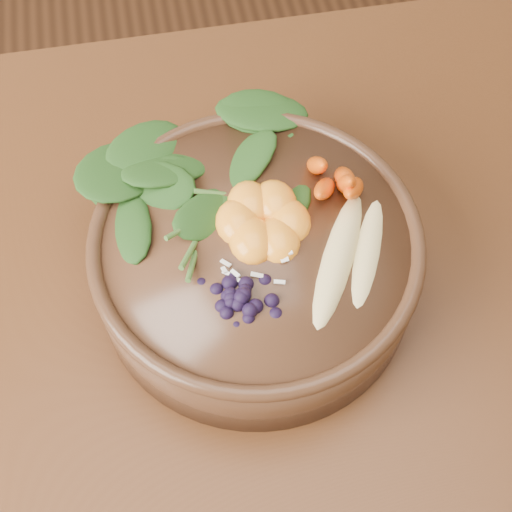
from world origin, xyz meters
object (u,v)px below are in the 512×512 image
(stoneware_bowl, at_px, (256,262))
(kale_heap, at_px, (223,159))
(banana_halves, at_px, (355,246))
(carrot_cluster, at_px, (337,151))
(dining_table, at_px, (378,382))
(blueberry_pile, at_px, (241,288))
(mandarin_cluster, at_px, (263,212))

(stoneware_bowl, bearing_deg, kale_heap, 101.97)
(banana_halves, bearing_deg, kale_heap, 156.45)
(stoneware_bowl, xyz_separation_m, kale_heap, (-0.02, 0.07, 0.06))
(kale_heap, relative_size, carrot_cluster, 2.38)
(dining_table, relative_size, blueberry_pile, 11.76)
(carrot_cluster, distance_m, mandarin_cluster, 0.08)
(carrot_cluster, bearing_deg, mandarin_cluster, -129.81)
(blueberry_pile, bearing_deg, banana_halves, 13.58)
(stoneware_bowl, distance_m, mandarin_cluster, 0.06)
(dining_table, distance_m, mandarin_cluster, 0.24)
(dining_table, xyz_separation_m, blueberry_pile, (-0.13, 0.03, 0.19))
(kale_heap, xyz_separation_m, banana_halves, (0.09, -0.11, -0.01))
(stoneware_bowl, distance_m, blueberry_pile, 0.09)
(stoneware_bowl, height_order, blueberry_pile, blueberry_pile)
(stoneware_bowl, relative_size, mandarin_cluster, 3.15)
(banana_halves, relative_size, blueberry_pile, 1.11)
(kale_heap, height_order, blueberry_pile, kale_heap)
(banana_halves, relative_size, mandarin_cluster, 1.61)
(stoneware_bowl, distance_m, banana_halves, 0.10)
(dining_table, relative_size, kale_heap, 8.29)
(banana_halves, distance_m, blueberry_pile, 0.10)
(dining_table, height_order, kale_heap, kale_heap)
(dining_table, relative_size, mandarin_cluster, 17.13)
(banana_halves, bearing_deg, mandarin_cluster, 170.25)
(dining_table, xyz_separation_m, stoneware_bowl, (-0.11, 0.09, 0.13))
(kale_heap, height_order, banana_halves, kale_heap)
(mandarin_cluster, bearing_deg, banana_halves, -34.65)
(carrot_cluster, xyz_separation_m, blueberry_pile, (-0.10, -0.11, -0.02))
(dining_table, height_order, blueberry_pile, blueberry_pile)
(mandarin_cluster, bearing_deg, dining_table, -45.30)
(carrot_cluster, bearing_deg, blueberry_pile, -109.55)
(stoneware_bowl, xyz_separation_m, mandarin_cluster, (0.01, 0.02, 0.06))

